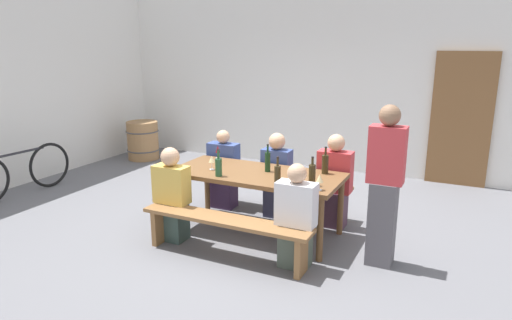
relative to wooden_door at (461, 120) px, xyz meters
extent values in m
plane|color=slate|center=(-2.05, -3.13, -1.05)|extent=(24.00, 24.00, 0.00)
cube|color=silver|center=(-2.05, 0.14, 0.55)|extent=(14.00, 0.20, 3.20)
cube|color=silver|center=(-6.37, -3.13, 0.55)|extent=(0.20, 6.93, 3.20)
cube|color=brown|center=(0.00, 0.00, 0.00)|extent=(0.90, 0.06, 2.10)
cube|color=brown|center=(-2.05, -3.13, -0.33)|extent=(2.01, 0.90, 0.05)
cylinder|color=brown|center=(-2.97, -3.51, -0.70)|extent=(0.07, 0.07, 0.70)
cylinder|color=brown|center=(-1.13, -3.51, -0.70)|extent=(0.07, 0.07, 0.70)
cylinder|color=brown|center=(-2.97, -2.74, -0.70)|extent=(0.07, 0.07, 0.70)
cylinder|color=brown|center=(-1.13, -2.74, -0.70)|extent=(0.07, 0.07, 0.70)
cube|color=olive|center=(-2.05, -3.87, -0.62)|extent=(1.91, 0.30, 0.04)
cube|color=olive|center=(-2.90, -3.87, -0.84)|extent=(0.06, 0.24, 0.41)
cube|color=olive|center=(-1.20, -3.87, -0.84)|extent=(0.06, 0.24, 0.41)
cube|color=olive|center=(-2.05, -2.38, -0.62)|extent=(1.91, 0.30, 0.04)
cube|color=olive|center=(-2.90, -2.38, -0.84)|extent=(0.06, 0.24, 0.41)
cube|color=olive|center=(-1.20, -2.38, -0.84)|extent=(0.06, 0.24, 0.41)
cylinder|color=#332814|center=(-1.31, -2.82, -0.19)|extent=(0.08, 0.08, 0.22)
cylinder|color=#332814|center=(-1.31, -2.82, -0.04)|extent=(0.03, 0.03, 0.09)
cylinder|color=black|center=(-1.31, -2.82, 0.01)|extent=(0.03, 0.03, 0.01)
cylinder|color=#234C2D|center=(-2.37, -3.45, -0.20)|extent=(0.08, 0.08, 0.20)
cylinder|color=#234C2D|center=(-2.37, -3.45, -0.05)|extent=(0.03, 0.03, 0.10)
cylinder|color=black|center=(-2.37, -3.45, 0.01)|extent=(0.03, 0.03, 0.01)
cylinder|color=#332814|center=(-1.30, -3.32, -0.19)|extent=(0.07, 0.07, 0.23)
cylinder|color=#332814|center=(-1.30, -3.32, -0.03)|extent=(0.03, 0.03, 0.08)
cylinder|color=black|center=(-1.30, -3.32, 0.01)|extent=(0.03, 0.03, 0.01)
cylinder|color=#332814|center=(-1.63, -3.47, -0.19)|extent=(0.07, 0.07, 0.21)
cylinder|color=#332814|center=(-1.63, -3.47, -0.04)|extent=(0.02, 0.02, 0.09)
cylinder|color=black|center=(-1.63, -3.47, 0.01)|extent=(0.03, 0.03, 0.01)
cylinder|color=#143319|center=(-1.95, -3.03, -0.19)|extent=(0.07, 0.07, 0.23)
cylinder|color=#143319|center=(-1.95, -3.03, -0.03)|extent=(0.02, 0.02, 0.09)
cylinder|color=black|center=(-1.95, -3.03, 0.02)|extent=(0.03, 0.03, 0.01)
cylinder|color=silver|center=(-2.58, -3.25, -0.30)|extent=(0.06, 0.06, 0.01)
cylinder|color=silver|center=(-2.58, -3.25, -0.25)|extent=(0.01, 0.01, 0.09)
cone|color=beige|center=(-2.58, -3.25, -0.17)|extent=(0.08, 0.08, 0.08)
cylinder|color=silver|center=(-2.79, -2.74, -0.30)|extent=(0.06, 0.06, 0.01)
cylinder|color=silver|center=(-2.79, -2.74, -0.26)|extent=(0.01, 0.01, 0.07)
cone|color=maroon|center=(-2.79, -2.74, -0.17)|extent=(0.06, 0.06, 0.09)
cylinder|color=silver|center=(-1.18, -3.44, -0.30)|extent=(0.06, 0.06, 0.01)
cylinder|color=silver|center=(-1.18, -3.44, -0.25)|extent=(0.01, 0.01, 0.08)
cone|color=beige|center=(-1.18, -3.44, -0.17)|extent=(0.08, 0.08, 0.09)
cube|color=#364942|center=(-2.83, -3.72, -0.83)|extent=(0.30, 0.24, 0.45)
cube|color=gold|center=(-2.83, -3.72, -0.38)|extent=(0.41, 0.20, 0.43)
sphere|color=tan|center=(-2.83, -3.72, -0.06)|extent=(0.21, 0.21, 0.21)
cube|color=#4D594B|center=(-1.32, -3.72, -0.83)|extent=(0.30, 0.24, 0.45)
cube|color=silver|center=(-1.32, -3.72, -0.38)|extent=(0.40, 0.20, 0.44)
sphere|color=tan|center=(-1.32, -3.72, -0.06)|extent=(0.19, 0.19, 0.19)
cube|color=#40294B|center=(-2.83, -2.53, -0.83)|extent=(0.31, 0.24, 0.45)
cube|color=#384C8C|center=(-2.83, -2.53, -0.37)|extent=(0.42, 0.20, 0.46)
sphere|color=tan|center=(-2.83, -2.53, -0.05)|extent=(0.18, 0.18, 0.18)
cube|color=#424365|center=(-2.04, -2.53, -0.83)|extent=(0.28, 0.24, 0.45)
cube|color=#384C8C|center=(-2.04, -2.53, -0.38)|extent=(0.37, 0.20, 0.45)
sphere|color=tan|center=(-2.04, -2.53, -0.04)|extent=(0.21, 0.21, 0.21)
cube|color=#4D3142|center=(-1.27, -2.53, -0.83)|extent=(0.31, 0.24, 0.45)
cube|color=#C6383D|center=(-1.27, -2.53, -0.35)|extent=(0.41, 0.20, 0.51)
sphere|color=tan|center=(-1.27, -2.53, 0.01)|extent=(0.21, 0.21, 0.21)
cube|color=#555257|center=(-0.55, -3.28, -0.61)|extent=(0.26, 0.24, 0.87)
cube|color=#C6383D|center=(-0.55, -3.28, 0.11)|extent=(0.35, 0.20, 0.57)
sphere|color=#846047|center=(-0.55, -3.28, 0.50)|extent=(0.21, 0.21, 0.21)
cylinder|color=#9E7247|center=(-5.60, -0.86, -0.68)|extent=(0.60, 0.60, 0.74)
torus|color=#4C4C51|center=(-5.60, -0.86, -0.50)|extent=(0.63, 0.63, 0.02)
torus|color=#4C4C51|center=(-5.60, -0.86, -0.87)|extent=(0.63, 0.63, 0.02)
torus|color=black|center=(-5.77, -2.92, -0.70)|extent=(0.09, 0.71, 0.70)
cylinder|color=#26262B|center=(-5.80, -3.43, -0.40)|extent=(0.09, 0.87, 0.04)
camera|label=1|loc=(0.17, -7.72, 1.17)|focal=31.89mm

